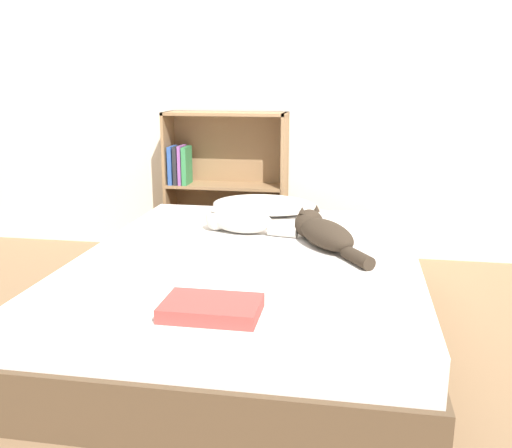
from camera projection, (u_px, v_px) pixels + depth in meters
ground_plane at (251, 334)px, 2.79m from camera, size 8.00×8.00×0.00m
wall_back at (289, 73)px, 3.82m from camera, size 8.00×0.06×2.50m
bed at (251, 295)px, 2.73m from camera, size 1.58×1.93×0.42m
pillow at (264, 205)px, 3.41m from camera, size 0.62×0.34×0.11m
cat_light at (239, 221)px, 3.01m from camera, size 0.51×0.23×0.15m
cat_dark at (323, 233)px, 2.77m from camera, size 0.41×0.57×0.17m
bookshelf at (223, 182)px, 3.96m from camera, size 0.83×0.26×1.00m
blanket_fold at (211, 308)px, 1.97m from camera, size 0.34×0.22×0.05m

